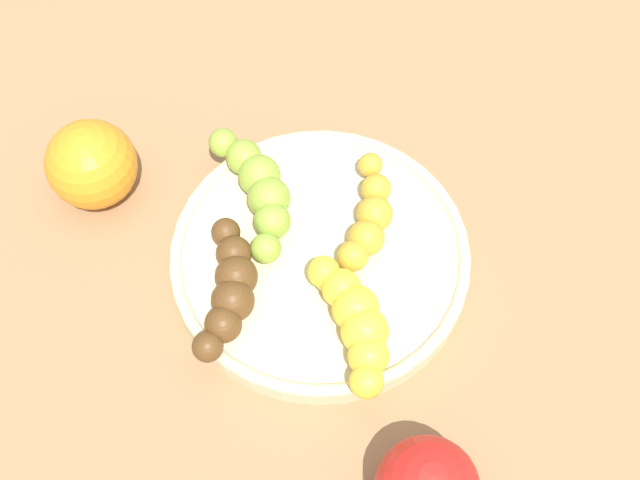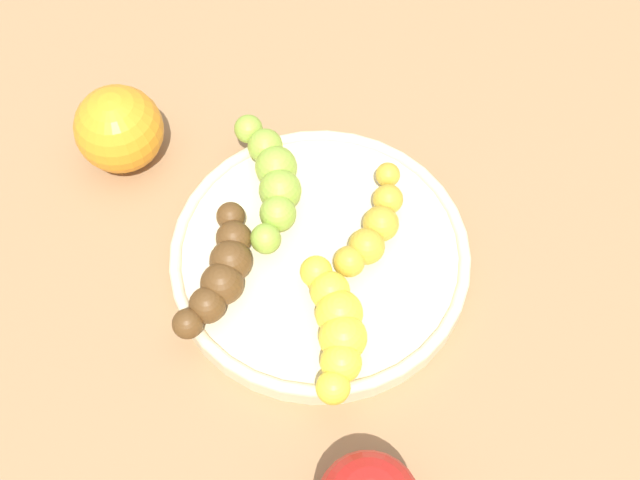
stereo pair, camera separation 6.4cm
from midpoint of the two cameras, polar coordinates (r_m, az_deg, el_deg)
ground_plane at (r=0.67m, az=2.71°, el=-1.85°), size 2.40×2.40×0.00m
fruit_bowl at (r=0.66m, az=2.75°, el=-1.35°), size 0.24×0.24×0.02m
banana_spotted at (r=0.65m, az=6.22°, el=0.30°), size 0.05×0.13×0.03m
banana_green at (r=0.67m, az=-0.67°, el=4.05°), size 0.10×0.10×0.04m
banana_overripe at (r=0.63m, az=-4.05°, el=-2.45°), size 0.06×0.11×0.03m
banana_yellow at (r=0.61m, az=4.17°, el=-6.31°), size 0.09×0.09×0.04m
orange_fruit at (r=0.71m, az=-11.45°, el=7.43°), size 0.08×0.08×0.08m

